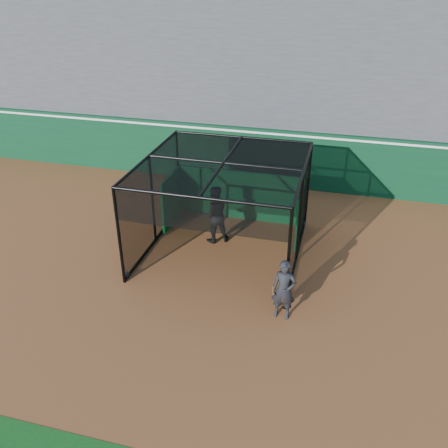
# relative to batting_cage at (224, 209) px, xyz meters

# --- Properties ---
(ground) EXTENTS (120.00, 120.00, 0.00)m
(ground) POSITION_rel_batting_cage_xyz_m (0.07, -2.69, -1.57)
(ground) COLOR brown
(ground) RESTS_ON ground
(outfield_wall) EXTENTS (50.00, 0.50, 2.50)m
(outfield_wall) POSITION_rel_batting_cage_xyz_m (0.07, 5.81, -0.28)
(outfield_wall) COLOR #0A391E
(outfield_wall) RESTS_ON ground
(grandstand) EXTENTS (50.00, 7.85, 8.95)m
(grandstand) POSITION_rel_batting_cage_xyz_m (0.07, 9.58, 2.91)
(grandstand) COLOR #4C4C4F
(grandstand) RESTS_ON ground
(batting_cage) EXTENTS (4.98, 5.14, 3.15)m
(batting_cage) POSITION_rel_batting_cage_xyz_m (0.00, 0.00, 0.00)
(batting_cage) COLOR black
(batting_cage) RESTS_ON ground
(batter) EXTENTS (1.25, 1.16, 2.04)m
(batter) POSITION_rel_batting_cage_xyz_m (-0.47, 0.55, -0.55)
(batter) COLOR black
(batter) RESTS_ON ground
(on_deck_player) EXTENTS (0.64, 0.43, 1.75)m
(on_deck_player) POSITION_rel_batting_cage_xyz_m (2.42, -2.89, -0.69)
(on_deck_player) COLOR black
(on_deck_player) RESTS_ON ground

